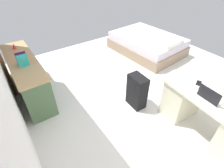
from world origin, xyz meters
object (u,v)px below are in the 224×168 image
(suitcase_black, at_px, (137,91))
(computer_mouse, at_px, (196,87))
(cell_phone_by_mouse, at_px, (199,83))
(figurine_small, at_px, (14,46))
(desk, at_px, (208,115))
(laptop, at_px, (210,97))
(bed, at_px, (147,44))
(credenza, at_px, (28,77))

(suitcase_black, distance_m, computer_mouse, 0.98)
(cell_phone_by_mouse, xyz_separation_m, figurine_small, (2.76, 2.09, 0.11))
(desk, height_order, suitcase_black, desk)
(desk, xyz_separation_m, figurine_small, (3.10, 1.99, 0.47))
(computer_mouse, bearing_deg, laptop, 170.98)
(desk, bearing_deg, cell_phone_by_mouse, -16.79)
(computer_mouse, bearing_deg, desk, -167.00)
(bed, relative_size, figurine_small, 18.10)
(computer_mouse, relative_size, figurine_small, 0.91)
(desk, relative_size, laptop, 4.56)
(computer_mouse, distance_m, figurine_small, 3.41)
(suitcase_black, bearing_deg, laptop, -158.44)
(desk, relative_size, cell_phone_by_mouse, 10.94)
(laptop, bearing_deg, suitcase_black, 19.05)
(laptop, xyz_separation_m, cell_phone_by_mouse, (0.30, -0.21, -0.04))
(laptop, xyz_separation_m, computer_mouse, (0.26, -0.06, -0.03))
(suitcase_black, height_order, figurine_small, figurine_small)
(suitcase_black, height_order, cell_phone_by_mouse, cell_phone_by_mouse)
(laptop, distance_m, computer_mouse, 0.27)
(desk, distance_m, bed, 2.85)
(desk, bearing_deg, bed, -25.80)
(bed, distance_m, laptop, 2.91)
(laptop, bearing_deg, credenza, 36.77)
(cell_phone_by_mouse, bearing_deg, laptop, 123.85)
(bed, relative_size, suitcase_black, 3.09)
(suitcase_black, relative_size, laptop, 1.98)
(desk, height_order, figurine_small, figurine_small)
(laptop, height_order, figurine_small, laptop)
(laptop, height_order, computer_mouse, laptop)
(suitcase_black, xyz_separation_m, figurine_small, (2.02, 1.53, 0.52))
(credenza, height_order, computer_mouse, credenza)
(laptop, bearing_deg, bed, -28.08)
(credenza, xyz_separation_m, bed, (0.00, -3.23, -0.15))
(desk, distance_m, cell_phone_by_mouse, 0.50)
(computer_mouse, bearing_deg, figurine_small, 39.30)
(bed, bearing_deg, cell_phone_by_mouse, 152.92)
(bed, relative_size, cell_phone_by_mouse, 14.64)
(credenza, xyz_separation_m, computer_mouse, (-2.27, -1.95, 0.34))
(bed, height_order, computer_mouse, computer_mouse)
(bed, height_order, laptop, laptop)
(credenza, distance_m, laptop, 3.17)
(desk, xyz_separation_m, laptop, (0.04, 0.11, 0.40))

